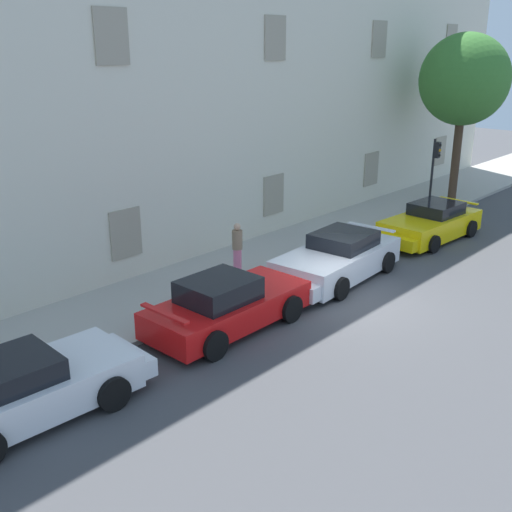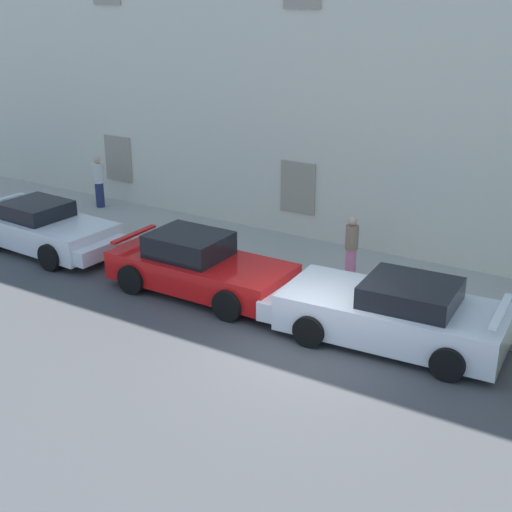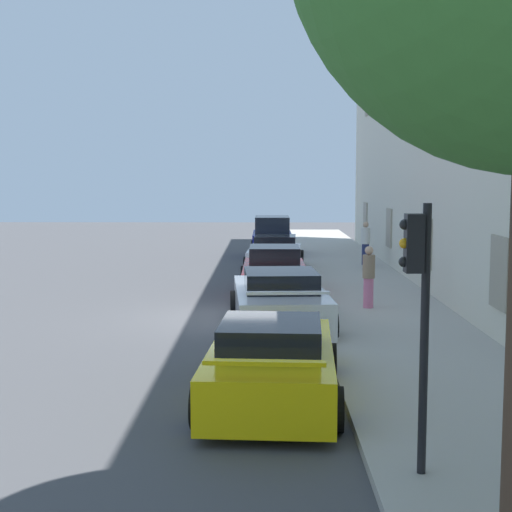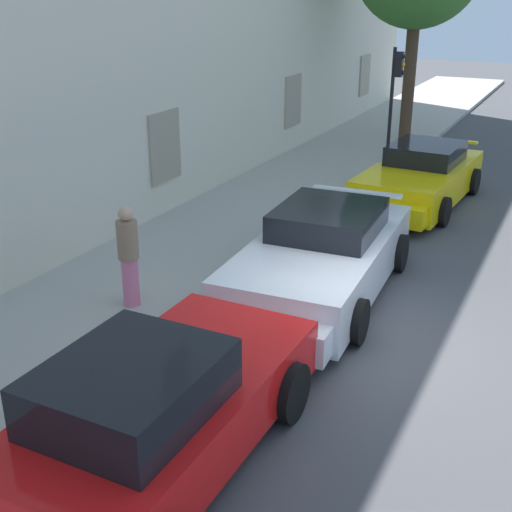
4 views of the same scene
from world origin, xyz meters
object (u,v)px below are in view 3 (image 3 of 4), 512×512
object	(u,v)px
sportscar_white_middle	(279,301)
hatchback_parked	(272,238)
sportscar_tail_end	(272,362)
sportscar_yellow_flank	(274,275)
traffic_light	(418,290)
pedestrian_strolling	(366,243)
sportscar_red_lead	(275,256)
pedestrian_admiring	(369,276)

from	to	relation	value
sportscar_white_middle	hatchback_parked	bearing A→B (deg)	-179.94
sportscar_tail_end	sportscar_yellow_flank	bearing A→B (deg)	179.09
sportscar_tail_end	traffic_light	world-z (taller)	traffic_light
sportscar_tail_end	hatchback_parked	size ratio (longest dim) A/B	1.31
traffic_light	pedestrian_strolling	bearing A→B (deg)	173.93
hatchback_parked	pedestrian_strolling	size ratio (longest dim) A/B	2.21
sportscar_red_lead	sportscar_tail_end	xyz separation A→B (m)	(15.73, -0.25, -0.03)
sportscar_white_middle	traffic_light	world-z (taller)	traffic_light
sportscar_white_middle	pedestrian_admiring	distance (m)	3.04
sportscar_white_middle	sportscar_tail_end	world-z (taller)	sportscar_white_middle
sportscar_red_lead	pedestrian_admiring	distance (m)	8.48
pedestrian_strolling	sportscar_red_lead	bearing A→B (deg)	-67.91
traffic_light	sportscar_red_lead	bearing A→B (deg)	-175.92
sportscar_red_lead	sportscar_tail_end	bearing A→B (deg)	-0.90
sportscar_yellow_flank	sportscar_white_middle	world-z (taller)	sportscar_yellow_flank
hatchback_parked	pedestrian_admiring	xyz separation A→B (m)	(13.64, 2.39, 0.14)
sportscar_tail_end	pedestrian_admiring	xyz separation A→B (m)	(-7.59, 2.59, 0.38)
hatchback_parked	traffic_light	distance (m)	24.68
pedestrian_strolling	sportscar_white_middle	bearing A→B (deg)	-17.38
sportscar_white_middle	pedestrian_admiring	bearing A→B (deg)	128.09
hatchback_parked	pedestrian_admiring	world-z (taller)	hatchback_parked
sportscar_tail_end	traffic_light	size ratio (longest dim) A/B	1.57
sportscar_white_middle	sportscar_tail_end	xyz separation A→B (m)	(5.73, -0.21, -0.03)
sportscar_white_middle	pedestrian_strolling	world-z (taller)	pedestrian_strolling
sportscar_white_middle	traffic_light	distance (m)	9.35
sportscar_white_middle	sportscar_tail_end	bearing A→B (deg)	-2.10
sportscar_red_lead	hatchback_parked	bearing A→B (deg)	-179.46
sportscar_red_lead	pedestrian_strolling	distance (m)	3.85
sportscar_red_lead	traffic_light	size ratio (longest dim) A/B	1.48
traffic_light	pedestrian_strolling	size ratio (longest dim) A/B	1.85
sportscar_tail_end	hatchback_parked	bearing A→B (deg)	179.48
sportscar_red_lead	sportscar_white_middle	distance (m)	10.00
sportscar_red_lead	pedestrian_admiring	xyz separation A→B (m)	(8.14, 2.34, 0.35)
sportscar_red_lead	sportscar_tail_end	distance (m)	15.74
traffic_light	pedestrian_strolling	world-z (taller)	traffic_light
sportscar_yellow_flank	sportscar_white_middle	distance (m)	4.57
sportscar_tail_end	hatchback_parked	xyz separation A→B (m)	(-21.23, 0.19, 0.24)
sportscar_tail_end	traffic_light	bearing A→B (deg)	25.53
sportscar_red_lead	hatchback_parked	size ratio (longest dim) A/B	1.24
hatchback_parked	sportscar_red_lead	bearing A→B (deg)	0.54
traffic_light	pedestrian_admiring	distance (m)	11.08
sportscar_white_middle	hatchback_parked	xyz separation A→B (m)	(-15.50, -0.02, 0.21)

